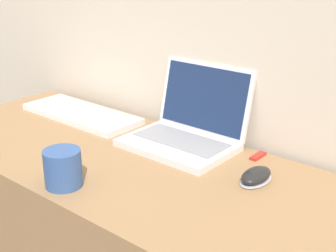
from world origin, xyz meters
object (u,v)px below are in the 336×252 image
(computer_mouse, at_px, (256,176))
(drink_cup, at_px, (63,167))
(laptop, at_px, (188,127))
(usb_stick, at_px, (258,156))
(external_keyboard, at_px, (81,114))

(computer_mouse, bearing_deg, drink_cup, -137.31)
(laptop, height_order, drink_cup, laptop)
(computer_mouse, xyz_separation_m, usb_stick, (-0.07, 0.13, -0.01))
(laptop, xyz_separation_m, computer_mouse, (0.28, -0.08, -0.04))
(laptop, bearing_deg, usb_stick, 12.38)
(external_keyboard, xyz_separation_m, usb_stick, (0.63, 0.09, -0.01))
(laptop, distance_m, usb_stick, 0.22)
(drink_cup, relative_size, external_keyboard, 0.21)
(laptop, height_order, usb_stick, laptop)
(computer_mouse, bearing_deg, laptop, 163.51)
(drink_cup, bearing_deg, laptop, 80.33)
(laptop, xyz_separation_m, drink_cup, (-0.07, -0.40, -0.00))
(laptop, height_order, external_keyboard, laptop)
(drink_cup, xyz_separation_m, external_keyboard, (-0.35, 0.35, -0.04))
(external_keyboard, bearing_deg, laptop, 6.17)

